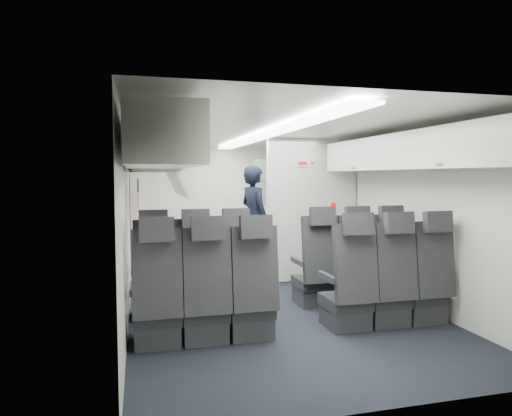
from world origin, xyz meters
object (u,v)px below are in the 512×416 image
carry_on_bag (156,155)px  boarding_door (134,217)px  seat_row_front (275,275)px  galley_unit (274,209)px  flight_attendant (254,219)px  seat_row_mid (301,294)px

carry_on_bag → boarding_door: bearing=95.6°
seat_row_front → galley_unit: 3.43m
seat_row_front → flight_attendant: bearing=82.6°
seat_row_mid → galley_unit: 4.30m
boarding_door → flight_attendant: size_ratio=1.05×
seat_row_front → seat_row_mid: bearing=-90.0°
seat_row_mid → flight_attendant: 3.04m
carry_on_bag → seat_row_front: bearing=-8.2°
seat_row_mid → galley_unit: galley_unit is taller
seat_row_front → carry_on_bag: (-1.37, 0.14, 1.42)m
seat_row_front → galley_unit: bearing=73.7°
carry_on_bag → galley_unit: bearing=51.0°
boarding_door → flight_attendant: (1.91, 0.00, -0.07)m
flight_attendant → carry_on_bag: 2.71m
galley_unit → flight_attendant: 1.35m
seat_row_mid → boarding_door: 3.45m
carry_on_bag → flight_attendant: bearing=47.6°
seat_row_mid → flight_attendant: bearing=84.8°
boarding_door → flight_attendant: 1.91m
boarding_door → seat_row_mid: bearing=-61.2°
seat_row_front → galley_unit: (0.95, 3.25, 0.55)m
seat_row_mid → boarding_door: (-1.64, 2.99, 0.55)m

